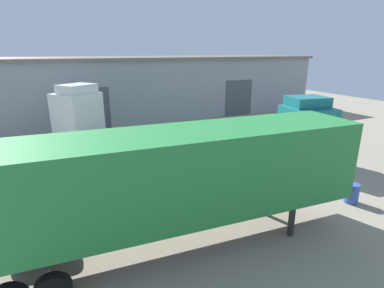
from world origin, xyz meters
The scene contains 8 objects.
ground_plane centered at (0.00, 0.00, 0.00)m, with size 60.00×60.00×0.00m, color gray.
warehouse_building centered at (0.00, 18.69, 2.94)m, with size 33.77×9.89×5.87m.
tractor_unit_white centered at (-8.47, 9.30, 2.05)m, with size 5.69×6.77×4.36m.
container_trailer_green centered at (-6.86, -3.48, 2.61)m, with size 12.01×3.48×4.10m.
tractor_unit_teal centered at (2.96, 1.18, 1.84)m, with size 3.81×7.02×3.95m.
gravel_pile centered at (9.50, 4.72, 0.72)m, with size 2.98×2.98×1.44m.
oil_drum centered at (1.06, -3.88, 0.44)m, with size 0.58×0.58×0.88m.
traffic_cone centered at (0.13, -0.66, 0.25)m, with size 0.40×0.40×0.55m.
Camera 1 is at (-10.53, -11.48, 6.44)m, focal length 28.00 mm.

